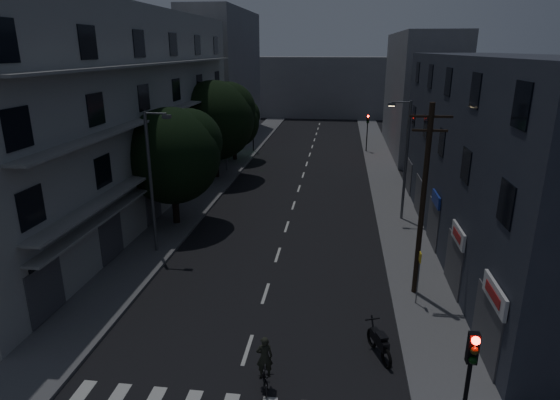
% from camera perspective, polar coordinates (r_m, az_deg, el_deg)
% --- Properties ---
extents(ground, '(160.00, 160.00, 0.00)m').
position_cam_1_polar(ground, '(40.18, 2.38, 1.60)').
color(ground, black).
rests_on(ground, ground).
extents(sidewalk_left, '(3.00, 90.00, 0.15)m').
position_cam_1_polar(sidewalk_left, '(41.45, -8.01, 2.06)').
color(sidewalk_left, '#565659').
rests_on(sidewalk_left, ground).
extents(sidewalk_right, '(3.00, 90.00, 0.15)m').
position_cam_1_polar(sidewalk_right, '(40.25, 13.08, 1.28)').
color(sidewalk_right, '#565659').
rests_on(sidewalk_right, ground).
extents(lane_markings, '(0.15, 60.50, 0.01)m').
position_cam_1_polar(lane_markings, '(46.19, 3.07, 3.77)').
color(lane_markings, beige).
rests_on(lane_markings, ground).
extents(building_left, '(7.00, 36.00, 14.00)m').
position_cam_1_polar(building_left, '(35.19, -18.69, 9.99)').
color(building_left, '#9D9D99').
rests_on(building_left, ground).
extents(building_right, '(6.19, 28.00, 11.00)m').
position_cam_1_polar(building_right, '(29.34, 24.56, 4.91)').
color(building_right, '#2B2F3A').
rests_on(building_right, ground).
extents(building_far_left, '(6.00, 20.00, 16.00)m').
position_cam_1_polar(building_far_left, '(63.38, -6.83, 14.85)').
color(building_far_left, slate).
rests_on(building_far_left, ground).
extents(building_far_right, '(6.00, 20.00, 13.00)m').
position_cam_1_polar(building_far_right, '(56.30, 16.64, 12.34)').
color(building_far_right, slate).
rests_on(building_far_right, ground).
extents(building_far_end, '(24.00, 8.00, 10.00)m').
position_cam_1_polar(building_far_end, '(83.72, 5.25, 13.57)').
color(building_far_end, slate).
rests_on(building_far_end, ground).
extents(tree_near, '(6.24, 6.24, 7.69)m').
position_cam_1_polar(tree_near, '(31.04, -12.91, 5.71)').
color(tree_near, black).
rests_on(tree_near, sidewalk_left).
extents(tree_mid, '(7.00, 7.00, 8.61)m').
position_cam_1_polar(tree_mid, '(42.19, -7.87, 9.93)').
color(tree_mid, black).
rests_on(tree_mid, sidewalk_left).
extents(tree_far, '(5.25, 5.25, 6.49)m').
position_cam_1_polar(tree_far, '(49.27, -5.57, 9.61)').
color(tree_far, black).
rests_on(tree_far, sidewalk_left).
extents(traffic_signal_near, '(0.28, 0.37, 4.10)m').
position_cam_1_polar(traffic_signal_near, '(14.24, 22.13, -18.77)').
color(traffic_signal_near, black).
rests_on(traffic_signal_near, sidewalk_right).
extents(traffic_signal_far_right, '(0.28, 0.37, 4.10)m').
position_cam_1_polar(traffic_signal_far_right, '(54.07, 10.63, 8.93)').
color(traffic_signal_far_right, black).
rests_on(traffic_signal_far_right, sidewalk_right).
extents(traffic_signal_far_left, '(0.28, 0.37, 4.10)m').
position_cam_1_polar(traffic_signal_far_left, '(53.53, -3.32, 9.11)').
color(traffic_signal_far_left, black).
rests_on(traffic_signal_far_left, sidewalk_left).
extents(street_lamp_left_near, '(1.51, 0.25, 8.00)m').
position_cam_1_polar(street_lamp_left_near, '(26.81, -15.31, 2.82)').
color(street_lamp_left_near, '#56595E').
rests_on(street_lamp_left_near, sidewalk_left).
extents(street_lamp_right, '(1.51, 0.25, 8.00)m').
position_cam_1_polar(street_lamp_right, '(32.18, 14.97, 5.32)').
color(street_lamp_right, '#525459').
rests_on(street_lamp_right, sidewalk_right).
extents(street_lamp_left_far, '(1.51, 0.25, 8.00)m').
position_cam_1_polar(street_lamp_left_far, '(44.71, -6.53, 9.22)').
color(street_lamp_left_far, '#595B61').
rests_on(street_lamp_left_far, sidewalk_left).
extents(utility_pole, '(1.80, 0.24, 9.00)m').
position_cam_1_polar(utility_pole, '(22.07, 17.05, 0.17)').
color(utility_pole, black).
rests_on(utility_pole, sidewalk_right).
extents(bus_stop_sign, '(0.06, 0.35, 2.52)m').
position_cam_1_polar(bus_stop_sign, '(22.14, 16.59, -8.02)').
color(bus_stop_sign, '#595B60').
rests_on(bus_stop_sign, sidewalk_right).
extents(motorcycle, '(0.97, 2.01, 1.35)m').
position_cam_1_polar(motorcycle, '(19.17, 12.00, -16.70)').
color(motorcycle, black).
rests_on(motorcycle, ground).
extents(cyclist, '(0.94, 1.67, 2.00)m').
position_cam_1_polar(cyclist, '(17.29, -1.88, -20.01)').
color(cyclist, black).
rests_on(cyclist, ground).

